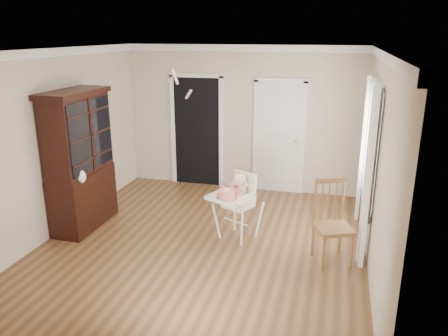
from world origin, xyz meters
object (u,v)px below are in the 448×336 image
(china_cabinet, at_px, (80,161))
(dining_chair, at_px, (332,225))
(cake, at_px, (227,194))
(sippy_cup, at_px, (223,187))
(high_chair, at_px, (238,199))

(china_cabinet, distance_m, dining_chair, 3.80)
(cake, xyz_separation_m, dining_chair, (1.45, -0.11, -0.25))
(cake, distance_m, dining_chair, 1.47)
(cake, relative_size, dining_chair, 0.26)
(cake, relative_size, sippy_cup, 1.49)
(china_cabinet, height_order, dining_chair, china_cabinet)
(high_chair, distance_m, cake, 0.28)
(sippy_cup, height_order, china_cabinet, china_cabinet)
(high_chair, relative_size, dining_chair, 0.91)
(dining_chair, bearing_deg, china_cabinet, 153.88)
(cake, distance_m, sippy_cup, 0.27)
(sippy_cup, xyz_separation_m, china_cabinet, (-2.19, -0.20, 0.28))
(high_chair, height_order, china_cabinet, china_cabinet)
(china_cabinet, relative_size, dining_chair, 1.92)
(high_chair, relative_size, cake, 3.44)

